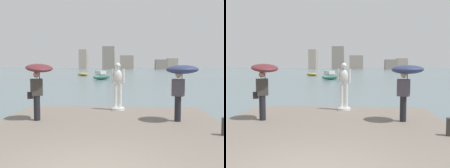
# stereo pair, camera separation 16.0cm
# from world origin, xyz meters

# --- Properties ---
(ground_plane) EXTENTS (400.00, 400.00, 0.00)m
(ground_plane) POSITION_xyz_m (0.00, 40.00, 0.00)
(ground_plane) COLOR slate
(pier) EXTENTS (7.78, 10.85, 0.40)m
(pier) POSITION_xyz_m (0.00, 2.42, 0.20)
(pier) COLOR #70665B
(pier) RESTS_ON ground
(statue_white_figure) EXTENTS (0.58, 0.57, 2.06)m
(statue_white_figure) POSITION_xyz_m (0.24, 6.94, 1.37)
(statue_white_figure) COLOR silver
(statue_white_figure) RESTS_ON pier
(onlooker_left) EXTENTS (1.32, 1.33, 2.06)m
(onlooker_left) POSITION_xyz_m (-2.47, 4.68, 1.95)
(onlooker_left) COLOR black
(onlooker_left) RESTS_ON pier
(onlooker_right) EXTENTS (1.52, 1.52, 1.97)m
(onlooker_right) POSITION_xyz_m (2.51, 4.75, 1.99)
(onlooker_right) COLOR black
(onlooker_right) RESTS_ON pier
(boat_far) EXTENTS (3.37, 4.76, 1.44)m
(boat_far) POSITION_xyz_m (-3.77, 38.13, 0.55)
(boat_far) COLOR #336B5B
(boat_far) RESTS_ON ground
(boat_leftward) EXTENTS (3.62, 3.59, 0.69)m
(boat_leftward) POSITION_xyz_m (-9.51, 52.54, 0.35)
(boat_leftward) COLOR #B2993D
(boat_leftward) RESTS_ON ground
(distant_skyline) EXTENTS (55.56, 9.13, 13.09)m
(distant_skyline) POSITION_xyz_m (-2.92, 144.53, 4.81)
(distant_skyline) COLOR #A89989
(distant_skyline) RESTS_ON ground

